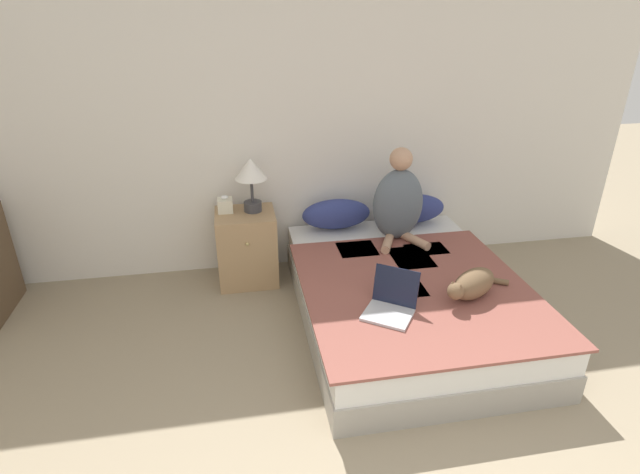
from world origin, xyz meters
The scene contains 10 objects.
wall_back centered at (0.00, 3.52, 1.27)m, with size 6.06×0.05×2.55m.
bed centered at (0.65, 2.42, 0.20)m, with size 1.54×2.05×0.39m.
pillow_near centered at (0.32, 3.30, 0.52)m, with size 0.59×0.25×0.26m.
pillow_far centered at (0.99, 3.30, 0.52)m, with size 0.59×0.25×0.26m.
person_sitting centered at (0.76, 3.01, 0.71)m, with size 0.41×0.40×0.76m.
cat_tabby centered at (0.97, 2.05, 0.49)m, with size 0.55×0.38×0.19m.
laptop_open centered at (0.39, 1.97, 0.45)m, with size 0.41×0.41×0.26m.
nightstand centered at (-0.46, 3.23, 0.31)m, with size 0.48×0.45×0.62m.
table_lamp centered at (-0.39, 3.27, 0.93)m, with size 0.26×0.26×0.44m.
tissue_box centered at (-0.61, 3.29, 0.67)m, with size 0.12×0.12×0.14m.
Camera 1 is at (-0.52, -0.54, 2.16)m, focal length 28.00 mm.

